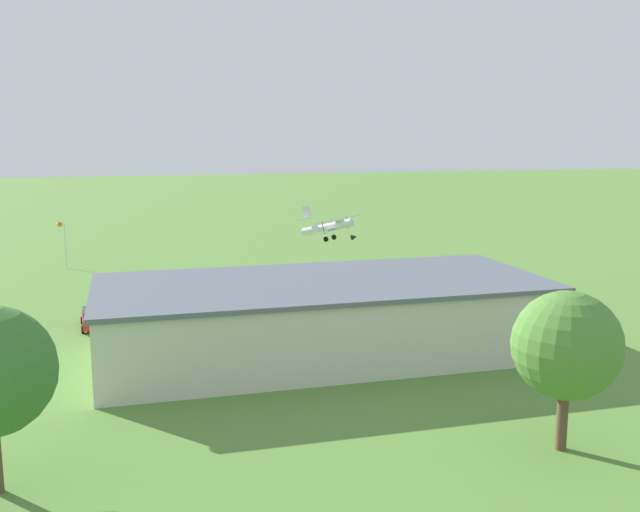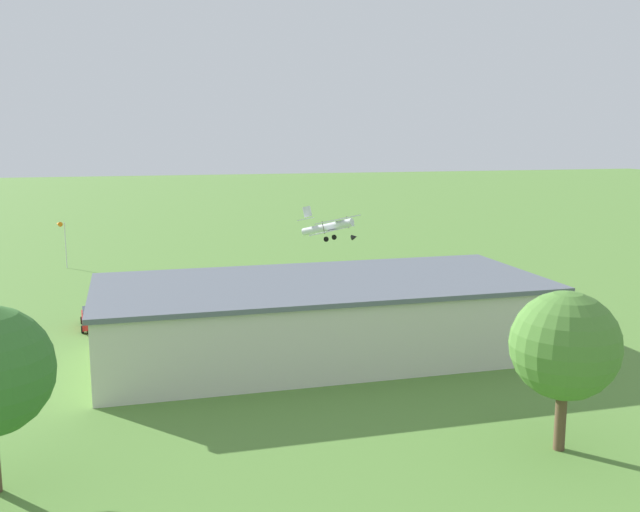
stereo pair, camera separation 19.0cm
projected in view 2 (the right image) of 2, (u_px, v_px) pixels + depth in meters
The scene contains 11 objects.
ground_plane at pixel (296, 270), 88.38m from camera, with size 400.00×400.00×0.00m, color #568438.
hangar at pixel (322, 317), 54.70m from camera, with size 34.12×15.44×5.75m.
biplane at pixel (330, 226), 87.34m from camera, with size 8.22×8.22×4.17m.
car_red at pixel (92, 318), 62.26m from camera, with size 2.22×4.79×1.66m.
car_black at pixel (3, 323), 60.89m from camera, with size 2.18×4.46×1.53m.
person_beside_truck at pixel (431, 287), 74.83m from camera, with size 0.40×0.40×1.69m.
person_crossing_taxiway at pixel (406, 294), 71.40m from camera, with size 0.41×0.41×1.77m.
person_by_parked_cars at pixel (447, 286), 75.29m from camera, with size 0.45×0.45×1.59m.
person_near_hangar_door at pixel (416, 291), 72.51m from camera, with size 0.46×0.46×1.75m.
tree_by_windsock at pixel (565, 346), 37.49m from camera, with size 5.78×5.78×8.71m.
windsock at pixel (60, 227), 88.47m from camera, with size 1.31×1.43×5.91m.
Camera 2 is at (18.33, 84.86, 16.91)m, focal length 40.11 mm.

